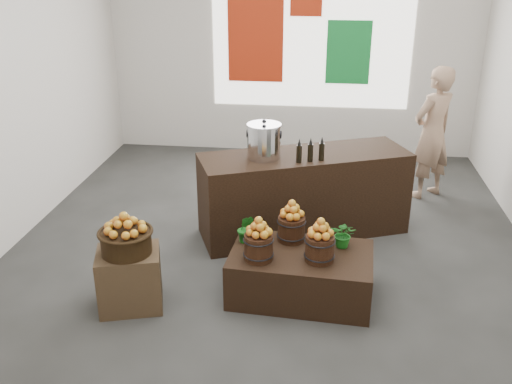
# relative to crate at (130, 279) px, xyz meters

# --- Properties ---
(ground) EXTENTS (7.00, 7.00, 0.00)m
(ground) POSITION_rel_crate_xyz_m (1.22, 1.39, -0.29)
(ground) COLOR #363634
(ground) RESTS_ON ground
(back_wall) EXTENTS (6.00, 0.04, 4.00)m
(back_wall) POSITION_rel_crate_xyz_m (1.22, 4.89, 1.71)
(back_wall) COLOR beige
(back_wall) RESTS_ON ground
(back_opening) EXTENTS (3.20, 0.02, 2.40)m
(back_opening) POSITION_rel_crate_xyz_m (1.52, 4.87, 1.71)
(back_opening) COLOR white
(back_opening) RESTS_ON back_wall
(deco_red_left) EXTENTS (0.90, 0.04, 1.40)m
(deco_red_left) POSITION_rel_crate_xyz_m (0.62, 4.86, 1.61)
(deco_red_left) COLOR #A8250C
(deco_red_left) RESTS_ON back_wall
(deco_green_right) EXTENTS (0.70, 0.04, 1.00)m
(deco_green_right) POSITION_rel_crate_xyz_m (2.12, 4.86, 1.41)
(deco_green_right) COLOR #137A2F
(deco_green_right) RESTS_ON back_wall
(deco_red_upper) EXTENTS (0.50, 0.04, 0.50)m
(deco_red_upper) POSITION_rel_crate_xyz_m (1.42, 4.86, 2.21)
(deco_red_upper) COLOR #A8250C
(deco_red_upper) RESTS_ON back_wall
(crate) EXTENTS (0.70, 0.62, 0.59)m
(crate) POSITION_rel_crate_xyz_m (0.00, 0.00, 0.00)
(crate) COLOR brown
(crate) RESTS_ON ground
(wicker_basket) EXTENTS (0.47, 0.47, 0.21)m
(wicker_basket) POSITION_rel_crate_xyz_m (0.00, 0.00, 0.40)
(wicker_basket) COLOR black
(wicker_basket) RESTS_ON crate
(apples_in_basket) EXTENTS (0.37, 0.37, 0.20)m
(apples_in_basket) POSITION_rel_crate_xyz_m (0.00, 0.00, 0.61)
(apples_in_basket) COLOR #A5051D
(apples_in_basket) RESTS_ON wicker_basket
(display_table) EXTENTS (1.44, 0.94, 0.48)m
(display_table) POSITION_rel_crate_xyz_m (1.62, 0.38, -0.05)
(display_table) COLOR black
(display_table) RESTS_ON ground
(apple_bucket_front_left) EXTENTS (0.28, 0.28, 0.25)m
(apple_bucket_front_left) POSITION_rel_crate_xyz_m (1.22, 0.22, 0.31)
(apple_bucket_front_left) COLOR #311A0D
(apple_bucket_front_left) RESTS_ON display_table
(apples_in_bucket_front_left) EXTENTS (0.21, 0.21, 0.19)m
(apples_in_bucket_front_left) POSITION_rel_crate_xyz_m (1.22, 0.22, 0.53)
(apples_in_bucket_front_left) COLOR #A5051D
(apples_in_bucket_front_left) RESTS_ON apple_bucket_front_left
(apple_bucket_front_right) EXTENTS (0.28, 0.28, 0.25)m
(apple_bucket_front_right) POSITION_rel_crate_xyz_m (1.80, 0.26, 0.31)
(apple_bucket_front_right) COLOR #311A0D
(apple_bucket_front_right) RESTS_ON display_table
(apples_in_bucket_front_right) EXTENTS (0.21, 0.21, 0.19)m
(apples_in_bucket_front_right) POSITION_rel_crate_xyz_m (1.80, 0.26, 0.53)
(apples_in_bucket_front_right) COLOR #A5051D
(apples_in_bucket_front_right) RESTS_ON apple_bucket_front_right
(apple_bucket_rear) EXTENTS (0.28, 0.28, 0.25)m
(apple_bucket_rear) POSITION_rel_crate_xyz_m (1.50, 0.65, 0.31)
(apple_bucket_rear) COLOR #311A0D
(apple_bucket_rear) RESTS_ON display_table
(apples_in_bucket_rear) EXTENTS (0.21, 0.21, 0.19)m
(apples_in_bucket_rear) POSITION_rel_crate_xyz_m (1.50, 0.65, 0.53)
(apples_in_bucket_rear) COLOR #A5051D
(apples_in_bucket_rear) RESTS_ON apple_bucket_rear
(herb_garnish_right) EXTENTS (0.29, 0.26, 0.28)m
(herb_garnish_right) POSITION_rel_crate_xyz_m (2.03, 0.56, 0.32)
(herb_garnish_right) COLOR #125A15
(herb_garnish_right) RESTS_ON display_table
(herb_garnish_left) EXTENTS (0.17, 0.14, 0.30)m
(herb_garnish_left) POSITION_rel_crate_xyz_m (1.05, 0.54, 0.34)
(herb_garnish_left) COLOR #125A15
(herb_garnish_left) RESTS_ON display_table
(counter) EXTENTS (2.58, 1.67, 1.01)m
(counter) POSITION_rel_crate_xyz_m (1.58, 1.80, 0.21)
(counter) COLOR black
(counter) RESTS_ON ground
(stock_pot_left) EXTENTS (0.38, 0.38, 0.38)m
(stock_pot_left) POSITION_rel_crate_xyz_m (1.12, 1.61, 0.91)
(stock_pot_left) COLOR silver
(stock_pot_left) RESTS_ON counter
(oil_cruets) EXTENTS (0.27, 0.16, 0.28)m
(oil_cruets) POSITION_rel_crate_xyz_m (1.68, 1.57, 0.86)
(oil_cruets) COLOR black
(oil_cruets) RESTS_ON counter
(shopper) EXTENTS (0.79, 0.76, 1.83)m
(shopper) POSITION_rel_crate_xyz_m (3.25, 3.15, 0.62)
(shopper) COLOR #A17D63
(shopper) RESTS_ON ground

